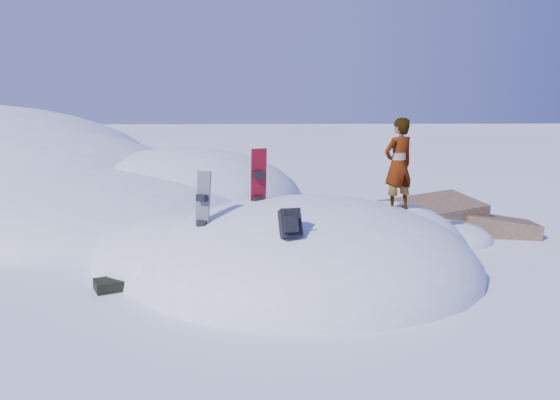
{
  "coord_description": "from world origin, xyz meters",
  "views": [
    {
      "loc": [
        -0.9,
        -10.5,
        3.47
      ],
      "look_at": [
        -0.52,
        0.3,
        1.42
      ],
      "focal_mm": 35.0,
      "sensor_mm": 36.0,
      "label": 1
    }
  ],
  "objects_px": {
    "snowboard_red": "(258,190)",
    "snowboard_dark": "(202,214)",
    "person": "(398,165)",
    "backpack": "(290,224)"
  },
  "relations": [
    {
      "from": "snowboard_dark",
      "to": "person",
      "type": "bearing_deg",
      "value": 49.56
    },
    {
      "from": "person",
      "to": "snowboard_dark",
      "type": "bearing_deg",
      "value": -10.43
    },
    {
      "from": "snowboard_red",
      "to": "snowboard_dark",
      "type": "height_order",
      "value": "snowboard_red"
    },
    {
      "from": "snowboard_red",
      "to": "person",
      "type": "relative_size",
      "value": 0.91
    },
    {
      "from": "snowboard_red",
      "to": "backpack",
      "type": "distance_m",
      "value": 2.1
    },
    {
      "from": "snowboard_dark",
      "to": "backpack",
      "type": "relative_size",
      "value": 2.8
    },
    {
      "from": "backpack",
      "to": "person",
      "type": "height_order",
      "value": "person"
    },
    {
      "from": "person",
      "to": "snowboard_red",
      "type": "bearing_deg",
      "value": -23.87
    },
    {
      "from": "snowboard_red",
      "to": "snowboard_dark",
      "type": "relative_size",
      "value": 1.08
    },
    {
      "from": "snowboard_dark",
      "to": "backpack",
      "type": "bearing_deg",
      "value": -0.16
    }
  ]
}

